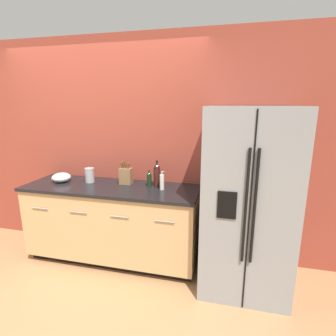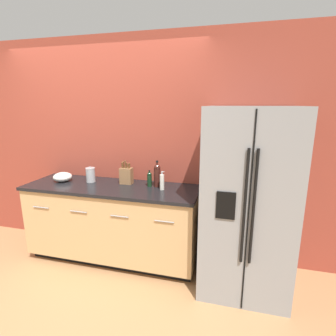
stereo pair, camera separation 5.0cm
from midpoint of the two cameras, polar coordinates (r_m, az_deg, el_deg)
name	(u,v)px [view 1 (the left image)]	position (r m, az deg, el deg)	size (l,w,h in m)	color
ground_plane	(65,292)	(3.08, -22.05, -23.72)	(14.00, 14.00, 0.00)	#B27F51
wall_back	(105,147)	(3.38, -14.03, 4.39)	(10.00, 0.05, 2.60)	#993D2D
counter_unit	(113,222)	(3.23, -12.31, -11.49)	(2.01, 0.64, 0.92)	black
refrigerator	(247,201)	(2.69, 16.29, -6.84)	(0.84, 0.82, 1.81)	gray
knife_block	(126,176)	(3.09, -9.62, -1.63)	(0.14, 0.09, 0.28)	olive
wine_bottle	(157,175)	(2.94, -2.92, -1.50)	(0.08, 0.08, 0.30)	#3D1914
soap_dispenser	(162,182)	(2.85, -1.83, -3.05)	(0.05, 0.05, 0.21)	silver
oil_bottle	(149,179)	(2.96, -4.59, -2.40)	(0.05, 0.05, 0.19)	black
steel_canister	(90,175)	(3.26, -17.11, -1.50)	(0.11, 0.11, 0.19)	#A3A3A5
mixing_bowl	(61,177)	(3.40, -22.59, -1.90)	(0.22, 0.22, 0.11)	white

